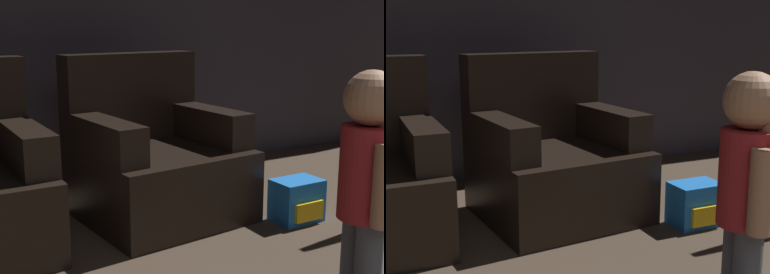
# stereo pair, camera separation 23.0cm
# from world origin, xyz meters

# --- Properties ---
(armchair_right) EXTENTS (0.90, 0.88, 0.91)m
(armchair_right) POSITION_xyz_m (0.39, 3.61, 0.31)
(armchair_right) COLOR black
(armchair_right) RESTS_ON ground_plane
(person_toddler) EXTENTS (0.20, 0.35, 0.92)m
(person_toddler) POSITION_xyz_m (0.59, 2.26, 0.54)
(person_toddler) COLOR #474C56
(person_toddler) RESTS_ON ground_plane
(toy_backpack) EXTENTS (0.26, 0.21, 0.23)m
(toy_backpack) POSITION_xyz_m (1.02, 3.11, 0.12)
(toy_backpack) COLOR blue
(toy_backpack) RESTS_ON ground_plane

